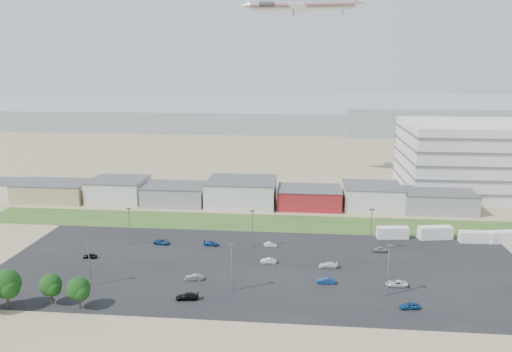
# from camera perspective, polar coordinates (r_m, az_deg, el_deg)

# --- Properties ---
(ground) EXTENTS (700.00, 700.00, 0.00)m
(ground) POSITION_cam_1_polar(r_m,az_deg,el_deg) (97.90, -3.41, -14.78)
(ground) COLOR #90795B
(ground) RESTS_ON ground
(parking_lot) EXTENTS (120.00, 50.00, 0.01)m
(parking_lot) POSITION_cam_1_polar(r_m,az_deg,el_deg) (115.31, 0.65, -10.33)
(parking_lot) COLOR black
(parking_lot) RESTS_ON ground
(grass_strip) EXTENTS (160.00, 16.00, 0.02)m
(grass_strip) POSITION_cam_1_polar(r_m,az_deg,el_deg) (145.60, -0.23, -5.33)
(grass_strip) COLOR #2B4D1D
(grass_strip) RESTS_ON ground
(hills_backdrop) EXTENTS (700.00, 200.00, 9.00)m
(hills_backdrop) POSITION_cam_1_polar(r_m,az_deg,el_deg) (403.58, 9.31, 6.80)
(hills_backdrop) COLOR gray
(hills_backdrop) RESTS_ON ground
(building_row) EXTENTS (170.00, 20.00, 8.00)m
(building_row) POSITION_cam_1_polar(r_m,az_deg,el_deg) (164.97, -5.44, -1.77)
(building_row) COLOR silver
(building_row) RESTS_ON ground
(box_trailer_a) EXTENTS (8.37, 3.40, 3.05)m
(box_trailer_a) POSITION_cam_1_polar(r_m,az_deg,el_deg) (137.40, 15.32, -6.26)
(box_trailer_a) COLOR silver
(box_trailer_a) RESTS_ON ground
(box_trailer_b) EXTENTS (9.15, 4.37, 3.30)m
(box_trailer_b) POSITION_cam_1_polar(r_m,az_deg,el_deg) (140.38, 19.80, -6.11)
(box_trailer_b) COLOR silver
(box_trailer_b) RESTS_ON ground
(box_trailer_c) EXTENTS (7.77, 2.61, 2.89)m
(box_trailer_c) POSITION_cam_1_polar(r_m,az_deg,el_deg) (141.47, 23.72, -6.39)
(box_trailer_c) COLOR silver
(box_trailer_c) RESTS_ON ground
(box_trailer_d) EXTENTS (8.29, 4.08, 2.98)m
(box_trailer_d) POSITION_cam_1_polar(r_m,az_deg,el_deg) (144.59, 26.49, -6.24)
(box_trailer_d) COLOR silver
(box_trailer_d) RESTS_ON ground
(tree_mid) EXTENTS (5.80, 5.80, 8.70)m
(tree_mid) POSITION_cam_1_polar(r_m,az_deg,el_deg) (106.51, -26.63, -11.24)
(tree_mid) COLOR black
(tree_mid) RESTS_ON ground
(tree_right) EXTENTS (4.58, 4.58, 6.86)m
(tree_right) POSITION_cam_1_polar(r_m,az_deg,el_deg) (105.28, -22.42, -11.65)
(tree_right) COLOR black
(tree_right) RESTS_ON ground
(tree_near) EXTENTS (4.67, 4.67, 7.01)m
(tree_near) POSITION_cam_1_polar(r_m,az_deg,el_deg) (101.70, -19.62, -12.25)
(tree_near) COLOR black
(tree_near) RESTS_ON ground
(lightpole_front_l) EXTENTS (1.11, 0.46, 9.44)m
(lightpole_front_l) POSITION_cam_1_polar(r_m,az_deg,el_deg) (110.10, -18.49, -9.52)
(lightpole_front_l) COLOR slate
(lightpole_front_l) RESTS_ON ground
(lightpole_front_m) EXTENTS (1.17, 0.49, 9.97)m
(lightpole_front_m) POSITION_cam_1_polar(r_m,az_deg,el_deg) (102.27, -2.80, -10.43)
(lightpole_front_m) COLOR slate
(lightpole_front_m) RESTS_ON ground
(lightpole_front_r) EXTENTS (1.25, 0.52, 10.59)m
(lightpole_front_r) POSITION_cam_1_polar(r_m,az_deg,el_deg) (103.40, 14.86, -10.41)
(lightpole_front_r) COLOR slate
(lightpole_front_r) RESTS_ON ground
(lightpole_back_l) EXTENTS (1.15, 0.48, 9.79)m
(lightpole_back_l) POSITION_cam_1_polar(r_m,az_deg,el_deg) (130.72, -14.26, -5.62)
(lightpole_back_l) COLOR slate
(lightpole_back_l) RESTS_ON ground
(lightpole_back_m) EXTENTS (1.15, 0.48, 9.78)m
(lightpole_back_m) POSITION_cam_1_polar(r_m,az_deg,el_deg) (124.60, -0.42, -6.13)
(lightpole_back_m) COLOR slate
(lightpole_back_m) RESTS_ON ground
(lightpole_back_r) EXTENTS (1.29, 0.54, 10.94)m
(lightpole_back_r) POSITION_cam_1_polar(r_m,az_deg,el_deg) (125.14, 12.99, -6.10)
(lightpole_back_r) COLOR slate
(lightpole_back_r) RESTS_ON ground
(airliner) EXTENTS (48.43, 34.46, 13.79)m
(airliner) POSITION_cam_1_polar(r_m,az_deg,el_deg) (193.90, 5.29, 18.92)
(airliner) COLOR silver
(parked_car_0) EXTENTS (4.50, 2.12, 1.24)m
(parked_car_0) POSITION_cam_1_polar(r_m,az_deg,el_deg) (109.71, 15.76, -11.74)
(parked_car_0) COLOR silver
(parked_car_0) RESTS_ON ground
(parked_car_1) EXTENTS (3.93, 1.41, 1.29)m
(parked_car_1) POSITION_cam_1_polar(r_m,az_deg,el_deg) (108.02, 7.99, -11.75)
(parked_car_1) COLOR navy
(parked_car_1) RESTS_ON ground
(parked_car_2) EXTENTS (3.89, 1.97, 1.27)m
(parked_car_2) POSITION_cam_1_polar(r_m,az_deg,el_deg) (101.23, 17.14, -13.98)
(parked_car_2) COLOR navy
(parked_car_2) RESTS_ON ground
(parked_car_3) EXTENTS (4.65, 2.34, 1.30)m
(parked_car_3) POSITION_cam_1_polar(r_m,az_deg,el_deg) (101.31, -7.89, -13.47)
(parked_car_3) COLOR black
(parked_car_3) RESTS_ON ground
(parked_car_4) EXTENTS (3.99, 1.80, 1.27)m
(parked_car_4) POSITION_cam_1_polar(r_m,az_deg,el_deg) (109.33, -7.10, -11.41)
(parked_car_4) COLOR #A5A5AA
(parked_car_4) RESTS_ON ground
(parked_car_5) EXTENTS (3.27, 1.34, 1.11)m
(parked_car_5) POSITION_cam_1_polar(r_m,az_deg,el_deg) (126.22, -18.45, -8.66)
(parked_car_5) COLOR black
(parked_car_5) RESTS_ON ground
(parked_car_6) EXTENTS (4.06, 2.00, 1.13)m
(parked_car_6) POSITION_cam_1_polar(r_m,az_deg,el_deg) (128.23, -5.15, -7.68)
(parked_car_6) COLOR navy
(parked_car_6) RESTS_ON ground
(parked_car_7) EXTENTS (3.69, 1.46, 1.20)m
(parked_car_7) POSITION_cam_1_polar(r_m,az_deg,el_deg) (117.09, 1.44, -9.65)
(parked_car_7) COLOR silver
(parked_car_7) RESTS_ON ground
(parked_car_8) EXTENTS (3.79, 1.74, 1.26)m
(parked_car_8) POSITION_cam_1_polar(r_m,az_deg,el_deg) (127.32, 14.09, -8.15)
(parked_car_8) COLOR #A5A5AA
(parked_car_8) RESTS_ON ground
(parked_car_9) EXTENTS (4.34, 2.42, 1.15)m
(parked_car_9) POSITION_cam_1_polar(r_m,az_deg,el_deg) (130.84, -10.73, -7.43)
(parked_car_9) COLOR navy
(parked_car_9) RESTS_ON ground
(parked_car_11) EXTENTS (3.34, 1.17, 1.10)m
(parked_car_11) POSITION_cam_1_polar(r_m,az_deg,el_deg) (127.01, 1.67, -7.84)
(parked_car_11) COLOR silver
(parked_car_11) RESTS_ON ground
(parked_car_12) EXTENTS (4.23, 1.73, 1.23)m
(parked_car_12) POSITION_cam_1_polar(r_m,az_deg,el_deg) (115.81, 8.24, -10.04)
(parked_car_12) COLOR silver
(parked_car_12) RESTS_ON ground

